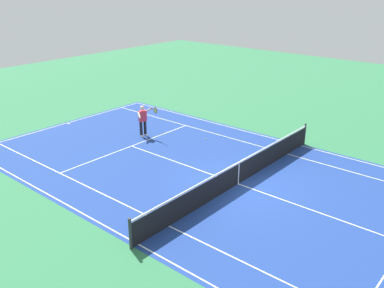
{
  "coord_description": "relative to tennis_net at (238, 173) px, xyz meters",
  "views": [
    {
      "loc": [
        -8.58,
        13.0,
        7.84
      ],
      "look_at": [
        2.81,
        -0.42,
        0.9
      ],
      "focal_mm": 39.76,
      "sensor_mm": 36.0,
      "label": 1
    }
  ],
  "objects": [
    {
      "name": "ground_plane",
      "position": [
        0.0,
        0.0,
        -0.49
      ],
      "size": [
        60.0,
        60.0,
        0.0
      ],
      "primitive_type": "plane",
      "color": "#2D7247"
    },
    {
      "name": "court_slab",
      "position": [
        0.0,
        0.0,
        -0.49
      ],
      "size": [
        24.2,
        11.4,
        0.0
      ],
      "primitive_type": "cube",
      "color": "navy",
      "rests_on": "ground_plane"
    },
    {
      "name": "court_line_markings",
      "position": [
        0.0,
        0.0,
        -0.49
      ],
      "size": [
        23.85,
        11.05,
        0.01
      ],
      "color": "white",
      "rests_on": "ground_plane"
    },
    {
      "name": "tennis_net",
      "position": [
        0.0,
        0.0,
        0.0
      ],
      "size": [
        0.1,
        11.7,
        1.08
      ],
      "color": "#2D2D33",
      "rests_on": "ground_plane"
    },
    {
      "name": "tennis_player_near",
      "position": [
        6.99,
        -1.41,
        0.44
      ],
      "size": [
        1.16,
        0.75,
        1.7
      ],
      "color": "black",
      "rests_on": "ground_plane"
    },
    {
      "name": "tennis_ball",
      "position": [
        4.14,
        -3.09,
        -0.46
      ],
      "size": [
        0.07,
        0.07,
        0.07
      ],
      "primitive_type": "sphere",
      "color": "#CCE01E",
      "rests_on": "ground_plane"
    }
  ]
}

